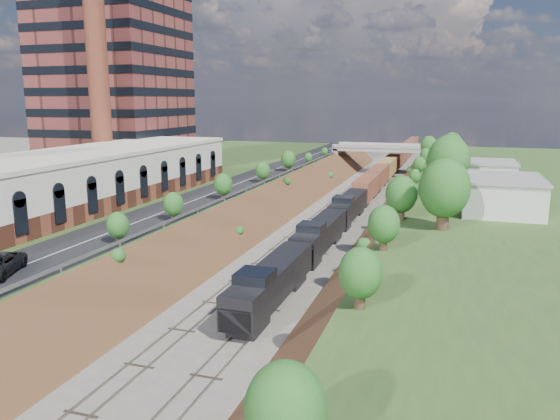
{
  "coord_description": "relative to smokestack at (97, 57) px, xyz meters",
  "views": [
    {
      "loc": [
        17.81,
        -18.62,
        18.5
      ],
      "look_at": [
        -1.03,
        40.01,
        6.0
      ],
      "focal_mm": 35.0,
      "sensor_mm": 36.0,
      "label": 1
    }
  ],
  "objects": [
    {
      "name": "platform_left",
      "position": [
        3.0,
        4.0,
        -22.5
      ],
      "size": [
        44.0,
        180.0,
        5.0
      ],
      "primitive_type": "cube",
      "color": "#335723",
      "rests_on": "ground"
    },
    {
      "name": "embankment_left",
      "position": [
        25.0,
        4.0,
        -25.0
      ],
      "size": [
        10.0,
        180.0,
        10.0
      ],
      "primitive_type": "cube",
      "rotation": [
        0.0,
        0.79,
        0.0
      ],
      "color": "brown",
      "rests_on": "ground"
    },
    {
      "name": "embankment_right",
      "position": [
        47.0,
        4.0,
        -25.0
      ],
      "size": [
        10.0,
        180.0,
        10.0
      ],
      "primitive_type": "cube",
      "rotation": [
        0.0,
        0.79,
        0.0
      ],
      "color": "brown",
      "rests_on": "ground"
    },
    {
      "name": "rail_left_track",
      "position": [
        33.4,
        4.0,
        -24.91
      ],
      "size": [
        1.58,
        180.0,
        0.18
      ],
      "primitive_type": "cube",
      "color": "gray",
      "rests_on": "ground"
    },
    {
      "name": "rail_right_track",
      "position": [
        38.6,
        4.0,
        -24.91
      ],
      "size": [
        1.58,
        180.0,
        0.18
      ],
      "primitive_type": "cube",
      "color": "gray",
      "rests_on": "ground"
    },
    {
      "name": "road",
      "position": [
        20.5,
        4.0,
        -19.95
      ],
      "size": [
        8.0,
        180.0,
        0.1
      ],
      "primitive_type": "cube",
      "color": "black",
      "rests_on": "platform_left"
    },
    {
      "name": "guardrail",
      "position": [
        24.6,
        3.8,
        -19.45
      ],
      "size": [
        0.1,
        171.0,
        0.7
      ],
      "color": "#99999E",
      "rests_on": "platform_left"
    },
    {
      "name": "commercial_building",
      "position": [
        8.0,
        -18.0,
        -16.49
      ],
      "size": [
        14.3,
        62.3,
        7.0
      ],
      "color": "brown",
      "rests_on": "platform_left"
    },
    {
      "name": "highrise_tower",
      "position": [
        -8.0,
        16.0,
        7.88
      ],
      "size": [
        22.0,
        22.0,
        53.9
      ],
      "color": "brown",
      "rests_on": "platform_left"
    },
    {
      "name": "smokestack",
      "position": [
        0.0,
        0.0,
        0.0
      ],
      "size": [
        3.2,
        3.2,
        40.0
      ],
      "primitive_type": "cylinder",
      "color": "brown",
      "rests_on": "platform_left"
    },
    {
      "name": "overpass",
      "position": [
        36.0,
        66.0,
        -20.08
      ],
      "size": [
        24.5,
        8.3,
        7.4
      ],
      "color": "gray",
      "rests_on": "ground"
    },
    {
      "name": "white_building_near",
      "position": [
        59.5,
        -4.0,
        -18.0
      ],
      "size": [
        9.0,
        12.0,
        4.0
      ],
      "primitive_type": "cube",
      "color": "silver",
      "rests_on": "platform_right"
    },
    {
      "name": "white_building_far",
      "position": [
        59.0,
        18.0,
        -18.2
      ],
      "size": [
        8.0,
        10.0,
        3.6
      ],
      "primitive_type": "cube",
      "color": "silver",
      "rests_on": "platform_right"
    },
    {
      "name": "tree_right_large",
      "position": [
        53.0,
        -16.0,
        -15.62
      ],
      "size": [
        5.25,
        5.25,
        7.61
      ],
      "color": "#473323",
      "rests_on": "platform_right"
    },
    {
      "name": "tree_left_crest",
      "position": [
        24.2,
        -36.0,
        -17.96
      ],
      "size": [
        2.45,
        2.45,
        3.55
      ],
      "color": "#473323",
      "rests_on": "platform_left"
    },
    {
      "name": "freight_train",
      "position": [
        38.6,
        55.63,
        -22.43
      ],
      "size": [
        2.95,
        181.99,
        4.55
      ],
      "color": "black",
      "rests_on": "ground"
    }
  ]
}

